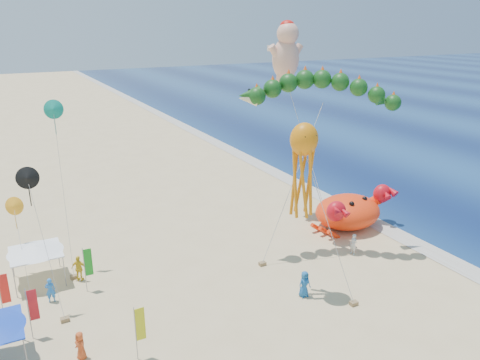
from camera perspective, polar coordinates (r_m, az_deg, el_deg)
name	(u,v)px	position (r m, az deg, el deg)	size (l,w,h in m)	color
ground	(277,268)	(34.74, 4.54, -10.66)	(320.00, 320.00, 0.00)	#D1B784
foam_strip	(398,235)	(41.80, 18.69, -6.36)	(320.00, 320.00, 0.00)	silver
crab_inflatable	(349,211)	(41.55, 13.11, -3.67)	(8.01, 6.02, 3.51)	#FF340D
dragon_kite	(322,95)	(34.31, 9.92, 10.15)	(11.81, 5.96, 13.37)	#113F13
cherub_kite	(286,51)	(41.44, 5.68, 15.36)	(3.12, 6.42, 17.18)	#EBAB90
octopus_kite	(303,163)	(28.79, 7.72, 2.05)	(3.23, 4.17, 11.34)	orange
canopy_white	(35,249)	(34.80, -23.70, -7.73)	(3.62, 3.62, 2.71)	gray
feather_flags	(65,295)	(29.68, -20.58, -12.94)	(6.66, 8.13, 3.20)	gray
beachgoers	(111,305)	(30.07, -15.42, -14.48)	(25.40, 10.62, 1.86)	silver
small_kites	(18,189)	(32.01, -25.41, -0.96)	(7.52, 9.18, 12.16)	#0A7866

